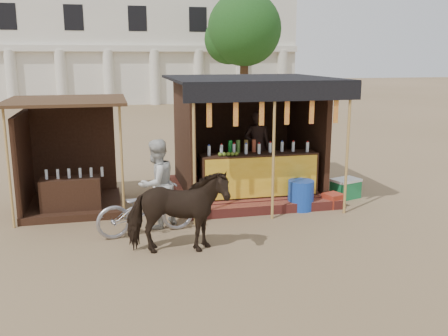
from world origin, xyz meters
TOP-DOWN VIEW (x-y plane):
  - ground at (0.00, 0.00)m, footprint 120.00×120.00m
  - main_stall at (1.02, 3.36)m, footprint 3.60×3.61m
  - secondary_stall at (-3.17, 3.24)m, footprint 2.40×2.40m
  - cow at (-1.13, 0.18)m, footprint 1.77×0.95m
  - motorbike at (-1.57, 1.23)m, footprint 1.95×1.01m
  - bystander at (-1.33, 1.59)m, footprint 1.06×1.03m
  - blue_barrel at (1.79, 2.00)m, footprint 0.65×0.65m
  - red_crate at (2.56, 2.00)m, footprint 0.47×0.47m
  - cooler at (3.15, 2.60)m, footprint 0.75×0.62m
  - background_building at (-2.00, 29.94)m, footprint 26.00×7.45m
  - tree at (5.81, 22.14)m, footprint 4.50×4.40m

SIDE VIEW (x-z plane):
  - ground at x=0.00m, z-range 0.00..0.00m
  - red_crate at x=2.56m, z-range 0.00..0.30m
  - cooler at x=3.15m, z-range 0.00..0.46m
  - blue_barrel at x=1.79m, z-range 0.00..0.64m
  - motorbike at x=-1.57m, z-range 0.00..0.98m
  - cow at x=-1.13m, z-range 0.00..1.43m
  - secondary_stall at x=-3.17m, z-range -0.34..2.04m
  - bystander at x=-1.33m, z-range 0.00..1.72m
  - main_stall at x=1.02m, z-range -0.36..2.42m
  - background_building at x=-2.00m, z-range -0.11..8.07m
  - tree at x=5.81m, z-range 1.13..8.13m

